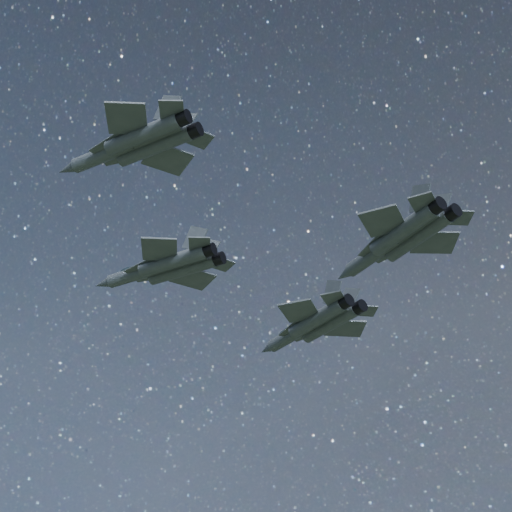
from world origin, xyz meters
The scene contains 4 objects.
jet_lead centered at (-11.58, -4.97, 154.62)m, with size 17.80×12.54×4.50m.
jet_left centered at (-4.82, 17.76, 155.67)m, with size 20.10×13.38×5.11m.
jet_right centered at (-1.16, -22.92, 154.88)m, with size 16.20×11.47×4.11m.
jet_slot centered at (12.46, 5.58, 155.97)m, with size 19.01×12.45×4.90m.
Camera 1 is at (36.84, -63.09, 107.53)m, focal length 55.00 mm.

